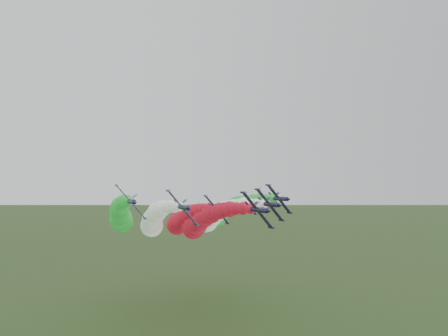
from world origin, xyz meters
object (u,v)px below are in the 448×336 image
(jet_inner_left, at_px, (154,220))
(jet_trail, at_px, (181,219))
(jet_outer_left, at_px, (121,215))
(jet_outer_right, at_px, (223,212))
(jet_inner_right, at_px, (214,217))
(jet_lead, at_px, (200,222))

(jet_inner_left, relative_size, jet_trail, 1.00)
(jet_inner_left, distance_m, jet_trail, 24.83)
(jet_outer_left, relative_size, jet_outer_right, 1.00)
(jet_inner_right, distance_m, jet_trail, 19.23)
(jet_lead, distance_m, jet_inner_right, 13.05)
(jet_inner_left, bearing_deg, jet_inner_right, 6.43)
(jet_inner_left, xyz_separation_m, jet_trail, (14.55, 20.04, -1.81))
(jet_inner_left, relative_size, jet_inner_right, 1.01)
(jet_inner_left, relative_size, jet_outer_left, 1.00)
(jet_outer_left, bearing_deg, jet_trail, 27.42)
(jet_outer_left, bearing_deg, jet_outer_right, 8.70)
(jet_lead, relative_size, jet_inner_left, 1.00)
(jet_outer_left, bearing_deg, jet_inner_right, -8.30)
(jet_inner_left, height_order, jet_inner_right, jet_inner_right)
(jet_lead, height_order, jet_outer_right, jet_outer_right)
(jet_inner_left, height_order, jet_outer_right, jet_outer_right)
(jet_inner_right, bearing_deg, jet_inner_left, -173.57)
(jet_inner_right, bearing_deg, jet_lead, -128.03)
(jet_outer_right, height_order, jet_trail, jet_outer_right)
(jet_inner_left, xyz_separation_m, jet_outer_right, (29.70, 13.32, 1.03))
(jet_outer_left, bearing_deg, jet_lead, -31.65)
(jet_inner_right, bearing_deg, jet_outer_right, 55.13)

